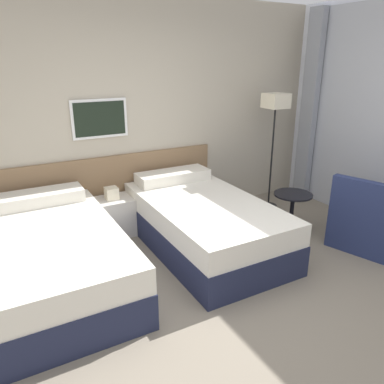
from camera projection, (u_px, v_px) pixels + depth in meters
name	position (u px, v px, depth m)	size (l,w,h in m)	color
ground_plane	(252.00, 317.00, 3.07)	(16.00, 16.00, 0.00)	slate
wall_headboard	(138.00, 120.00, 4.53)	(10.00, 0.10, 2.70)	#B7AD99
bed_near_door	(55.00, 257.00, 3.42)	(1.13, 2.02, 0.68)	#1E233D
bed_near_window	(204.00, 223.00, 4.14)	(1.13, 2.02, 0.68)	#1E233D
nightstand	(113.00, 216.00, 4.43)	(0.46, 0.38, 0.60)	beige
floor_lamp	(275.00, 111.00, 4.91)	(0.28, 0.28, 1.57)	black
side_table	(292.00, 205.00, 4.46)	(0.45, 0.45, 0.49)	black
armchair	(371.00, 223.00, 4.16)	(0.93, 0.91, 0.83)	navy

